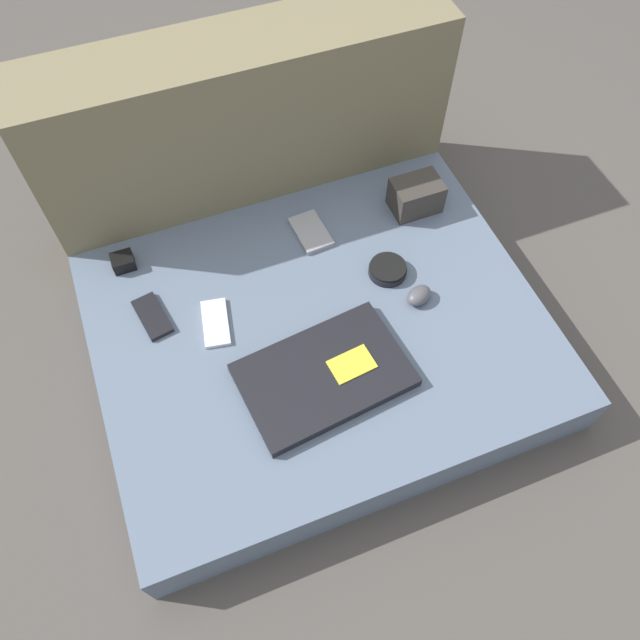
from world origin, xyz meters
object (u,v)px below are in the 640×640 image
at_px(computer_mouse, 419,295).
at_px(camera_pouch, 416,195).
at_px(phone_small, 216,323).
at_px(phone_black, 311,232).
at_px(phone_silver, 152,316).
at_px(speaker_puck, 388,270).
at_px(charger_brick, 123,262).
at_px(laptop, 324,375).

xyz_separation_m(computer_mouse, camera_pouch, (0.11, 0.25, 0.02)).
xyz_separation_m(computer_mouse, phone_small, (-0.44, 0.10, -0.01)).
distance_m(computer_mouse, phone_black, 0.31).
relative_size(phone_silver, phone_small, 0.96).
relative_size(speaker_puck, phone_small, 0.69).
bearing_deg(charger_brick, phone_small, -56.27).
bearing_deg(speaker_puck, phone_black, 125.39).
bearing_deg(phone_black, computer_mouse, -63.54).
xyz_separation_m(phone_silver, camera_pouch, (0.68, 0.09, 0.03)).
height_order(laptop, computer_mouse, computer_mouse).
bearing_deg(phone_silver, phone_small, -38.05).
relative_size(phone_silver, phone_black, 1.01).
xyz_separation_m(phone_black, phone_small, (-0.28, -0.16, -0.00)).
distance_m(computer_mouse, charger_brick, 0.68).
distance_m(phone_black, phone_small, 0.33).
height_order(phone_silver, phone_small, phone_silver).
bearing_deg(speaker_puck, charger_brick, 157.03).
bearing_deg(phone_silver, laptop, -52.78).
bearing_deg(computer_mouse, phone_silver, 139.68).
distance_m(phone_small, camera_pouch, 0.57).
xyz_separation_m(laptop, phone_small, (-0.17, 0.21, -0.01)).
height_order(phone_black, phone_small, phone_black).
height_order(speaker_puck, camera_pouch, camera_pouch).
xyz_separation_m(laptop, phone_black, (0.11, 0.37, -0.01)).
xyz_separation_m(computer_mouse, phone_silver, (-0.56, 0.17, -0.01)).
distance_m(laptop, speaker_puck, 0.31).
bearing_deg(charger_brick, speaker_puck, -22.97).
height_order(computer_mouse, phone_silver, computer_mouse).
distance_m(phone_black, charger_brick, 0.44).
height_order(phone_silver, camera_pouch, camera_pouch).
relative_size(computer_mouse, camera_pouch, 0.63).
distance_m(phone_silver, charger_brick, 0.17).
bearing_deg(phone_small, phone_black, 40.41).
distance_m(laptop, phone_black, 0.39).
xyz_separation_m(laptop, speaker_puck, (0.23, 0.20, -0.00)).
xyz_separation_m(phone_small, charger_brick, (-0.15, 0.23, 0.01)).
height_order(laptop, camera_pouch, camera_pouch).
height_order(speaker_puck, phone_small, speaker_puck).
relative_size(phone_small, charger_brick, 2.52).
distance_m(laptop, camera_pouch, 0.52).
bearing_deg(phone_small, phone_silver, 162.62).
height_order(computer_mouse, charger_brick, same).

